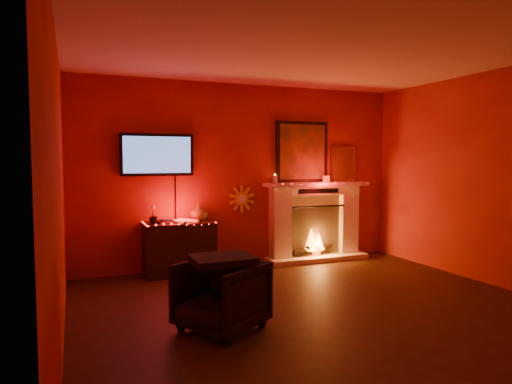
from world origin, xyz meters
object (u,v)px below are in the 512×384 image
fireplace (314,214)px  tv (157,155)px  sunburst_clock (242,199)px  console_table (180,246)px  armchair (221,296)px

fireplace → tv: size_ratio=1.76×
tv → sunburst_clock: (1.25, 0.03, -0.65)m
tv → console_table: (0.26, -0.19, -1.25)m
tv → sunburst_clock: size_ratio=3.10×
sunburst_clock → console_table: size_ratio=0.41×
tv → sunburst_clock: bearing=1.2°
console_table → fireplace: bearing=3.4°
sunburst_clock → console_table: 1.18m
tv → console_table: bearing=-36.6°
fireplace → armchair: (-2.28, -2.31, -0.40)m
tv → armchair: bearing=-86.3°
armchair → sunburst_clock: bearing=124.2°
armchair → console_table: bearing=145.9°
sunburst_clock → console_table: bearing=-167.5°
tv → armchair: 2.73m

